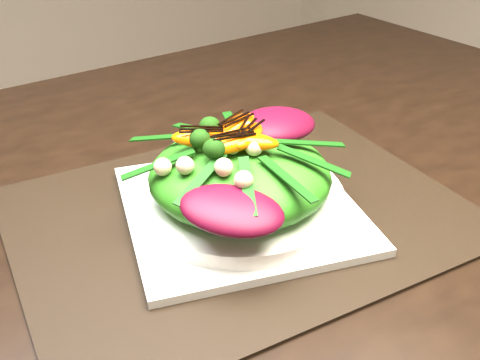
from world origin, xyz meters
TOP-DOWN VIEW (x-y plane):
  - dining_table at (0.00, 0.00)m, footprint 1.60×0.90m
  - placemat at (0.04, -0.10)m, footprint 0.54×0.43m
  - plate_base at (0.04, -0.10)m, footprint 0.32×0.32m
  - salad_bowl at (0.04, -0.10)m, footprint 0.27×0.27m
  - lettuce_mound at (0.04, -0.10)m, footprint 0.22×0.22m
  - radicchio_leaf at (0.11, -0.08)m, footprint 0.10×0.07m
  - orange_segment at (0.03, -0.09)m, footprint 0.07×0.03m
  - broccoli_floret at (-0.01, -0.08)m, footprint 0.04×0.04m
  - macadamia_nut at (0.06, -0.14)m, footprint 0.02×0.02m
  - balsamic_drizzle at (0.03, -0.09)m, footprint 0.04×0.01m

SIDE VIEW (x-z plane):
  - dining_table at x=0.00m, z-range 0.35..1.10m
  - placemat at x=0.04m, z-range 0.75..0.75m
  - plate_base at x=0.04m, z-range 0.75..0.76m
  - salad_bowl at x=0.04m, z-range 0.76..0.78m
  - lettuce_mound at x=0.04m, z-range 0.77..0.84m
  - radicchio_leaf at x=0.11m, z-range 0.83..0.85m
  - macadamia_nut at x=0.06m, z-range 0.83..0.85m
  - orange_segment at x=0.03m, z-range 0.84..0.85m
  - broccoli_floret at x=-0.01m, z-range 0.83..0.86m
  - balsamic_drizzle at x=0.03m, z-range 0.85..0.86m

